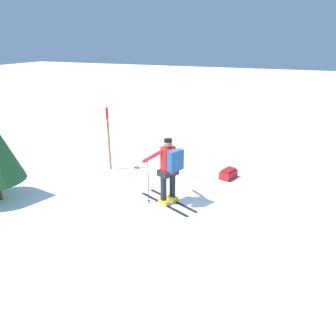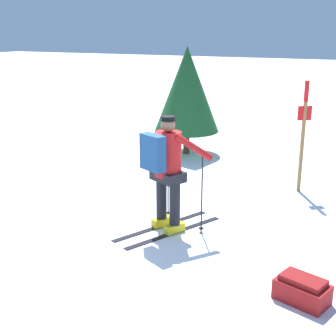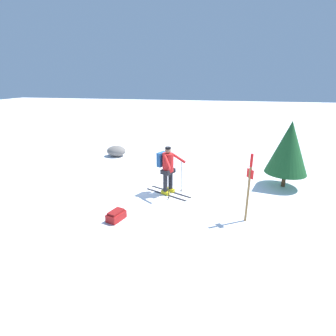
{
  "view_description": "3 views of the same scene",
  "coord_description": "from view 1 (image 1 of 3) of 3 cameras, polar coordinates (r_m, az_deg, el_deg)",
  "views": [
    {
      "loc": [
        2.99,
        -6.09,
        3.79
      ],
      "look_at": [
        0.21,
        0.57,
        0.92
      ],
      "focal_mm": 35.0,
      "sensor_mm": 36.0,
      "label": 1
    },
    {
      "loc": [
        5.72,
        3.26,
        2.75
      ],
      "look_at": [
        0.21,
        0.57,
        0.92
      ],
      "focal_mm": 50.0,
      "sensor_mm": 36.0,
      "label": 2
    },
    {
      "loc": [
        -1.53,
        8.63,
        3.74
      ],
      "look_at": [
        0.21,
        0.57,
        0.92
      ],
      "focal_mm": 28.0,
      "sensor_mm": 36.0,
      "label": 3
    }
  ],
  "objects": [
    {
      "name": "dropped_backpack",
      "position": [
        9.61,
        10.46,
        -1.02
      ],
      "size": [
        0.47,
        0.61,
        0.28
      ],
      "color": "maroon",
      "rests_on": "ground_plane"
    },
    {
      "name": "ground_plane",
      "position": [
        7.77,
        -3.06,
        -7.5
      ],
      "size": [
        80.0,
        80.0,
        0.0
      ],
      "primitive_type": "plane",
      "color": "white"
    },
    {
      "name": "trail_marker",
      "position": [
        9.93,
        -10.35,
        5.95
      ],
      "size": [
        0.16,
        0.21,
        1.92
      ],
      "color": "olive",
      "rests_on": "ground_plane"
    },
    {
      "name": "skier",
      "position": [
        7.73,
        0.13,
        0.21
      ],
      "size": [
        1.68,
        1.13,
        1.63
      ],
      "color": "black",
      "rests_on": "ground_plane"
    }
  ]
}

